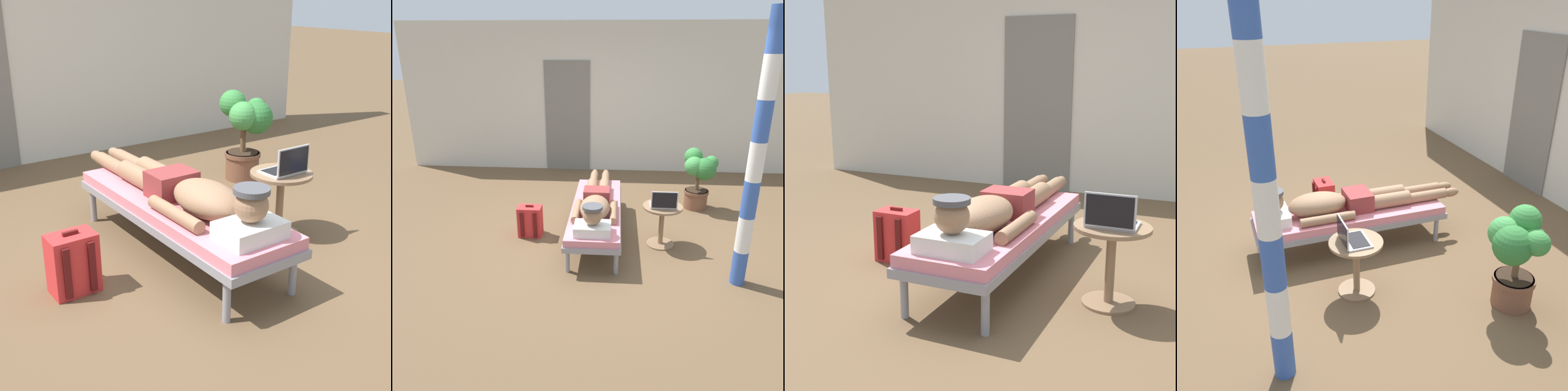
% 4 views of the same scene
% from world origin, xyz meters
% --- Properties ---
extents(ground_plane, '(40.00, 40.00, 0.00)m').
position_xyz_m(ground_plane, '(0.00, 0.00, 0.00)').
color(ground_plane, brown).
extents(house_wall_back, '(7.60, 0.20, 2.70)m').
position_xyz_m(house_wall_back, '(-0.13, 2.96, 1.35)').
color(house_wall_back, beige).
rests_on(house_wall_back, ground).
extents(house_door_panel, '(0.84, 0.03, 2.04)m').
position_xyz_m(house_door_panel, '(-0.83, 2.85, 1.02)').
color(house_door_panel, slate).
rests_on(house_door_panel, ground).
extents(lounge_chair, '(0.63, 2.00, 0.42)m').
position_xyz_m(lounge_chair, '(-0.13, 0.07, 0.35)').
color(lounge_chair, gray).
rests_on(lounge_chair, ground).
extents(person_reclining, '(0.53, 2.17, 0.33)m').
position_xyz_m(person_reclining, '(-0.13, -0.04, 0.52)').
color(person_reclining, white).
rests_on(person_reclining, lounge_chair).
extents(side_table, '(0.48, 0.48, 0.52)m').
position_xyz_m(side_table, '(0.68, -0.12, 0.36)').
color(side_table, '#8C6B4C').
rests_on(side_table, ground).
extents(laptop, '(0.31, 0.24, 0.23)m').
position_xyz_m(laptop, '(0.68, -0.17, 0.58)').
color(laptop, silver).
rests_on(laptop, side_table).
extents(backpack, '(0.30, 0.26, 0.42)m').
position_xyz_m(backpack, '(-0.98, 0.01, 0.20)').
color(backpack, red).
rests_on(backpack, ground).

